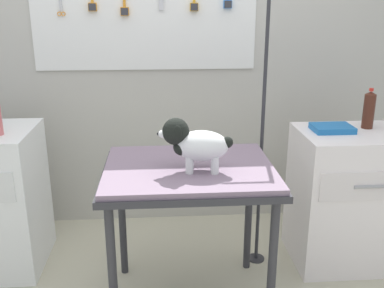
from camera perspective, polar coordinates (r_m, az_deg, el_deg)
name	(u,v)px	position (r m, az deg, el deg)	size (l,w,h in m)	color
rear_wall_panel	(166,70)	(3.25, -3.30, 9.44)	(4.00, 0.11, 2.30)	#B6B3AA
grooming_table	(189,181)	(2.34, -0.38, -4.75)	(0.90, 0.72, 0.82)	#2D2D33
grooming_arm	(260,146)	(2.74, 8.75, -0.24)	(0.30, 0.11, 1.70)	#2D2D33
dog	(194,143)	(2.20, 0.28, 0.11)	(0.38, 0.20, 0.27)	white
cabinet_right	(348,197)	(3.03, 19.47, -6.50)	(0.68, 0.54, 0.87)	white
soda_bottle	(369,110)	(2.98, 21.78, 4.10)	(0.07, 0.07, 0.25)	#4A2317
supply_tray	(332,128)	(2.85, 17.56, 1.95)	(0.24, 0.18, 0.04)	#1F6CB8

